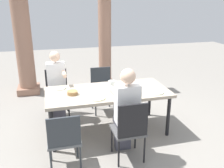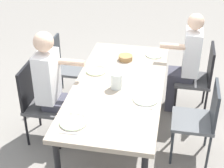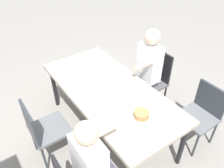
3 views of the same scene
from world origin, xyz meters
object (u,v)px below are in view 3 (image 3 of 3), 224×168
at_px(plate_0, 128,141).
at_px(plate_2, 78,88).
at_px(diner_woman_green, 146,70).
at_px(dining_table, 109,93).
at_px(chair_mid_north, 43,128).
at_px(water_pitcher, 107,81).
at_px(chair_west_south, 202,112).
at_px(plate_1, 139,89).
at_px(chair_mid_south, 154,77).
at_px(diner_man_white, 96,167).
at_px(plate_3, 97,57).
at_px(bread_basket, 141,114).

distance_m(plate_0, plate_2, 1.03).
xyz_separation_m(diner_woman_green, plate_2, (0.15, 1.03, 0.05)).
distance_m(dining_table, chair_mid_north, 0.92).
bearing_deg(diner_woman_green, water_pitcher, 91.84).
relative_size(dining_table, chair_west_south, 2.38).
relative_size(diner_woman_green, water_pitcher, 7.69).
xyz_separation_m(plate_1, water_pitcher, (0.30, 0.30, 0.07)).
height_order(chair_mid_north, plate_2, chair_mid_north).
height_order(chair_mid_south, plate_2, chair_mid_south).
height_order(diner_man_white, plate_0, diner_man_white).
bearing_deg(diner_man_white, chair_mid_north, 11.76).
relative_size(chair_mid_north, plate_1, 3.96).
height_order(chair_west_south, plate_0, chair_west_south).
bearing_deg(diner_man_white, diner_woman_green, -57.61).
bearing_deg(plate_1, chair_mid_north, 74.78).
height_order(plate_0, plate_3, same).
relative_size(dining_table, diner_man_white, 1.55).
bearing_deg(diner_man_white, plate_2, -20.45).
height_order(plate_0, plate_2, same).
height_order(diner_man_white, plate_1, diner_man_white).
xyz_separation_m(dining_table, plate_0, (-0.78, 0.31, 0.07)).
bearing_deg(plate_1, chair_mid_south, -61.28).
bearing_deg(dining_table, plate_2, 52.69).
bearing_deg(plate_0, plate_2, 0.30).
distance_m(dining_table, plate_0, 0.85).
distance_m(chair_mid_south, diner_man_white, 1.86).
height_order(chair_mid_north, plate_0, chair_mid_north).
height_order(dining_table, diner_man_white, diner_man_white).
bearing_deg(chair_west_south, water_pitcher, 45.12).
bearing_deg(plate_0, chair_mid_south, -54.24).
relative_size(chair_west_south, chair_mid_north, 0.96).
xyz_separation_m(diner_man_white, plate_0, (0.03, -0.40, 0.06)).
xyz_separation_m(chair_mid_south, diner_man_white, (-0.91, 1.62, 0.18)).
xyz_separation_m(diner_woman_green, plate_1, (-0.33, 0.41, 0.05)).
relative_size(dining_table, chair_mid_north, 2.29).
relative_size(diner_man_white, plate_1, 5.86).
distance_m(plate_1, plate_3, 0.99).
bearing_deg(diner_man_white, plate_1, -60.43).
bearing_deg(water_pitcher, dining_table, 171.06).
relative_size(chair_mid_south, plate_2, 3.64).
bearing_deg(bread_basket, diner_woman_green, -45.16).
bearing_deg(chair_west_south, bread_basket, 76.07).
bearing_deg(dining_table, chair_west_south, -132.19).
relative_size(chair_mid_north, plate_0, 4.31).
distance_m(dining_table, plate_3, 0.81).
height_order(diner_woman_green, plate_1, diner_woman_green).
height_order(plate_0, water_pitcher, water_pitcher).
xyz_separation_m(chair_mid_south, plate_2, (0.15, 1.22, 0.25)).
bearing_deg(chair_mid_north, plate_3, -60.93).
relative_size(dining_table, plate_0, 9.87).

